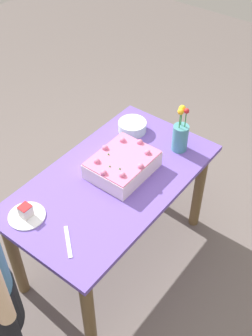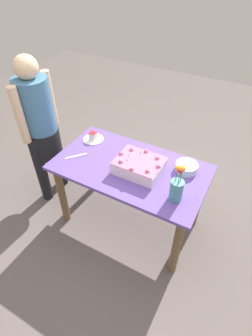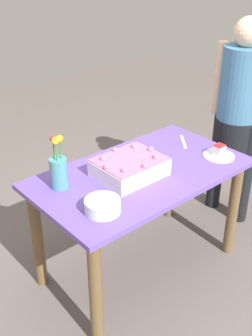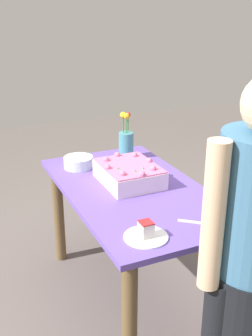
{
  "view_description": "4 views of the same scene",
  "coord_description": "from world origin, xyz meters",
  "views": [
    {
      "loc": [
        1.31,
        1.11,
        2.42
      ],
      "look_at": [
        -0.03,
        0.07,
        0.82
      ],
      "focal_mm": 45.0,
      "sensor_mm": 36.0,
      "label": 1
    },
    {
      "loc": [
        -0.77,
        1.47,
        2.16
      ],
      "look_at": [
        0.01,
        0.06,
        0.74
      ],
      "focal_mm": 28.0,
      "sensor_mm": 36.0,
      "label": 2
    },
    {
      "loc": [
        -1.47,
        -1.57,
        1.93
      ],
      "look_at": [
        -0.12,
        -0.0,
        0.79
      ],
      "focal_mm": 45.0,
      "sensor_mm": 36.0,
      "label": 3
    },
    {
      "loc": [
        1.91,
        -0.91,
        1.69
      ],
      "look_at": [
        -0.07,
        -0.02,
        0.82
      ],
      "focal_mm": 45.0,
      "sensor_mm": 36.0,
      "label": 4
    }
  ],
  "objects": [
    {
      "name": "ground_plane",
      "position": [
        0.0,
        0.0,
        0.0
      ],
      "size": [
        8.0,
        8.0,
        0.0
      ],
      "primitive_type": "plane",
      "color": "#645A56"
    },
    {
      "name": "dining_table",
      "position": [
        0.0,
        0.0,
        0.59
      ],
      "size": [
        1.29,
        0.73,
        0.72
      ],
      "color": "#684CB0",
      "rests_on": "ground_plane"
    },
    {
      "name": "sheet_cake",
      "position": [
        -0.08,
        0.01,
        0.78
      ],
      "size": [
        0.37,
        0.3,
        0.13
      ],
      "color": "white",
      "rests_on": "dining_table"
    },
    {
      "name": "serving_plate_with_slice",
      "position": [
        0.49,
        -0.18,
        0.74
      ],
      "size": [
        0.2,
        0.2,
        0.08
      ],
      "color": "white",
      "rests_on": "dining_table"
    },
    {
      "name": "cake_knife",
      "position": [
        0.48,
        0.11,
        0.72
      ],
      "size": [
        0.14,
        0.17,
        0.0
      ],
      "primitive_type": "cube",
      "rotation": [
        0.0,
        0.0,
        4.02
      ],
      "color": "silver",
      "rests_on": "dining_table"
    },
    {
      "name": "flower_vase",
      "position": [
        -0.46,
        0.16,
        0.83
      ],
      "size": [
        0.1,
        0.1,
        0.31
      ],
      "color": "teal",
      "rests_on": "dining_table"
    },
    {
      "name": "fruit_bowl",
      "position": [
        -0.43,
        -0.18,
        0.76
      ],
      "size": [
        0.18,
        0.18,
        0.07
      ],
      "primitive_type": "cylinder",
      "color": "silver",
      "rests_on": "dining_table"
    },
    {
      "name": "person_standing",
      "position": [
        0.94,
        0.02,
        0.85
      ],
      "size": [
        0.31,
        0.45,
        1.49
      ],
      "rotation": [
        0.0,
        0.0,
        3.14
      ],
      "color": "black",
      "rests_on": "ground_plane"
    }
  ]
}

